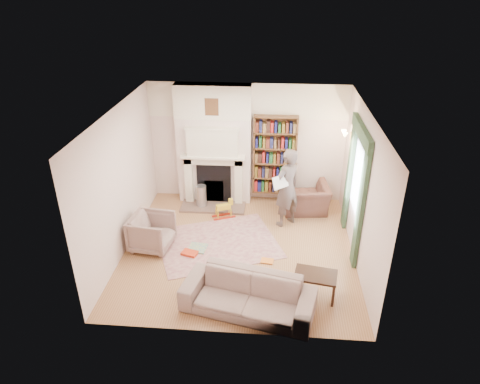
# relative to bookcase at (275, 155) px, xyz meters

# --- Properties ---
(floor) EXTENTS (4.50, 4.50, 0.00)m
(floor) POSITION_rel_bookcase_xyz_m (-0.65, -2.12, -1.18)
(floor) COLOR brown
(floor) RESTS_ON ground
(ceiling) EXTENTS (4.50, 4.50, 0.00)m
(ceiling) POSITION_rel_bookcase_xyz_m (-0.65, -2.12, 1.62)
(ceiling) COLOR white
(ceiling) RESTS_ON wall_back
(wall_back) EXTENTS (4.50, 0.00, 4.50)m
(wall_back) POSITION_rel_bookcase_xyz_m (-0.65, 0.13, 0.22)
(wall_back) COLOR white
(wall_back) RESTS_ON floor
(wall_front) EXTENTS (4.50, 0.00, 4.50)m
(wall_front) POSITION_rel_bookcase_xyz_m (-0.65, -4.37, 0.22)
(wall_front) COLOR white
(wall_front) RESTS_ON floor
(wall_left) EXTENTS (0.00, 4.50, 4.50)m
(wall_left) POSITION_rel_bookcase_xyz_m (-2.90, -2.12, 0.22)
(wall_left) COLOR white
(wall_left) RESTS_ON floor
(wall_right) EXTENTS (0.00, 4.50, 4.50)m
(wall_right) POSITION_rel_bookcase_xyz_m (1.60, -2.12, 0.22)
(wall_right) COLOR white
(wall_right) RESTS_ON floor
(fireplace) EXTENTS (1.70, 0.58, 2.80)m
(fireplace) POSITION_rel_bookcase_xyz_m (-1.40, -0.07, 0.21)
(fireplace) COLOR white
(fireplace) RESTS_ON floor
(bookcase) EXTENTS (1.00, 0.24, 1.85)m
(bookcase) POSITION_rel_bookcase_xyz_m (0.00, 0.00, 0.00)
(bookcase) COLOR brown
(bookcase) RESTS_ON floor
(window) EXTENTS (0.02, 0.90, 1.30)m
(window) POSITION_rel_bookcase_xyz_m (1.58, -1.72, 0.27)
(window) COLOR silver
(window) RESTS_ON wall_right
(curtain_left) EXTENTS (0.07, 0.32, 2.40)m
(curtain_left) POSITION_rel_bookcase_xyz_m (1.55, -2.42, 0.02)
(curtain_left) COLOR #2D472F
(curtain_left) RESTS_ON floor
(curtain_right) EXTENTS (0.07, 0.32, 2.40)m
(curtain_right) POSITION_rel_bookcase_xyz_m (1.55, -1.02, 0.02)
(curtain_right) COLOR #2D472F
(curtain_right) RESTS_ON floor
(pelmet) EXTENTS (0.09, 1.70, 0.24)m
(pelmet) POSITION_rel_bookcase_xyz_m (1.54, -1.72, 1.20)
(pelmet) COLOR #2D472F
(pelmet) RESTS_ON wall_right
(wall_sconce) EXTENTS (0.20, 0.24, 0.24)m
(wall_sconce) POSITION_rel_bookcase_xyz_m (1.38, -0.62, 0.72)
(wall_sconce) COLOR gold
(wall_sconce) RESTS_ON wall_right
(rug) EXTENTS (2.82, 2.53, 0.01)m
(rug) POSITION_rel_bookcase_xyz_m (-1.09, -1.97, -1.17)
(rug) COLOR #C3A993
(rug) RESTS_ON floor
(armchair_reading) EXTENTS (1.12, 1.01, 0.66)m
(armchair_reading) POSITION_rel_bookcase_xyz_m (0.73, -0.47, -0.84)
(armchair_reading) COLOR #462E25
(armchair_reading) RESTS_ON floor
(armchair_left) EXTENTS (0.88, 0.86, 0.72)m
(armchair_left) POSITION_rel_bookcase_xyz_m (-2.38, -2.21, -0.82)
(armchair_left) COLOR gray
(armchair_left) RESTS_ON floor
(sofa) EXTENTS (2.26, 1.30, 0.62)m
(sofa) POSITION_rel_bookcase_xyz_m (-0.36, -3.85, -0.86)
(sofa) COLOR #A09284
(sofa) RESTS_ON floor
(man_reading) EXTENTS (0.76, 0.74, 1.75)m
(man_reading) POSITION_rel_bookcase_xyz_m (0.28, -1.07, -0.30)
(man_reading) COLOR #4F423F
(man_reading) RESTS_ON floor
(newspaper) EXTENTS (0.36, 0.33, 0.26)m
(newspaper) POSITION_rel_bookcase_xyz_m (0.13, -1.27, -0.07)
(newspaper) COLOR silver
(newspaper) RESTS_ON man_reading
(coffee_table) EXTENTS (0.77, 0.57, 0.45)m
(coffee_table) POSITION_rel_bookcase_xyz_m (0.75, -3.40, -0.95)
(coffee_table) COLOR black
(coffee_table) RESTS_ON floor
(paraffin_heater) EXTENTS (0.26, 0.26, 0.55)m
(paraffin_heater) POSITION_rel_bookcase_xyz_m (-1.67, -0.48, -0.90)
(paraffin_heater) COLOR #B7B9C0
(paraffin_heater) RESTS_ON floor
(rocking_horse) EXTENTS (0.54, 0.39, 0.44)m
(rocking_horse) POSITION_rel_bookcase_xyz_m (-1.10, -0.93, -0.95)
(rocking_horse) COLOR gold
(rocking_horse) RESTS_ON rug
(board_game) EXTENTS (0.39, 0.39, 0.03)m
(board_game) POSITION_rel_bookcase_xyz_m (-1.47, -2.21, -1.15)
(board_game) COLOR #CDC648
(board_game) RESTS_ON rug
(game_box_lid) EXTENTS (0.35, 0.28, 0.05)m
(game_box_lid) POSITION_rel_bookcase_xyz_m (-1.60, -2.41, -1.14)
(game_box_lid) COLOR red
(game_box_lid) RESTS_ON rug
(comic_annuals) EXTENTS (0.79, 0.56, 0.02)m
(comic_annuals) POSITION_rel_bookcase_xyz_m (-0.33, -2.66, -1.16)
(comic_annuals) COLOR red
(comic_annuals) RESTS_ON rug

